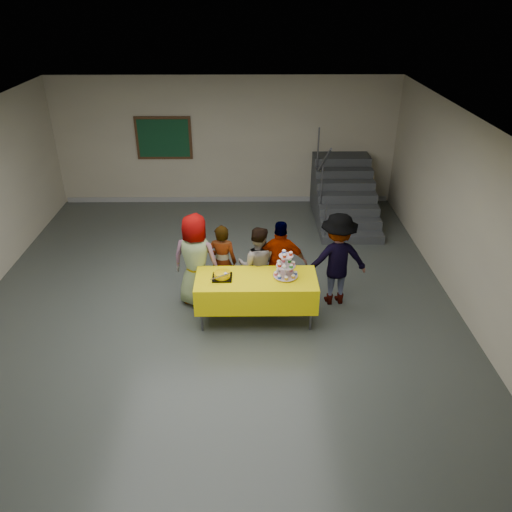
{
  "coord_description": "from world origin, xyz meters",
  "views": [
    {
      "loc": [
        0.58,
        -6.56,
        4.74
      ],
      "look_at": [
        0.66,
        0.21,
        1.05
      ],
      "focal_mm": 35.0,
      "sensor_mm": 36.0,
      "label": 1
    }
  ],
  "objects_px": {
    "noticeboard": "(164,138)",
    "cupcake_stand": "(286,267)",
    "bear_cake": "(222,275)",
    "schoolchild_a": "(196,260)",
    "schoolchild_c": "(257,265)",
    "schoolchild_e": "(337,259)",
    "staircase": "(343,195)",
    "bake_table": "(256,290)",
    "schoolchild_d": "(281,263)",
    "schoolchild_b": "(222,262)"
  },
  "relations": [
    {
      "from": "schoolchild_d",
      "to": "schoolchild_e",
      "type": "relative_size",
      "value": 0.92
    },
    {
      "from": "schoolchild_c",
      "to": "cupcake_stand",
      "type": "bearing_deg",
      "value": 133.98
    },
    {
      "from": "noticeboard",
      "to": "schoolchild_a",
      "type": "bearing_deg",
      "value": -75.79
    },
    {
      "from": "schoolchild_a",
      "to": "schoolchild_b",
      "type": "bearing_deg",
      "value": -147.27
    },
    {
      "from": "staircase",
      "to": "schoolchild_d",
      "type": "bearing_deg",
      "value": -114.42
    },
    {
      "from": "cupcake_stand",
      "to": "bear_cake",
      "type": "xyz_separation_m",
      "value": [
        -0.98,
        -0.02,
        -0.11
      ]
    },
    {
      "from": "cupcake_stand",
      "to": "schoolchild_d",
      "type": "xyz_separation_m",
      "value": [
        -0.04,
        0.49,
        -0.2
      ]
    },
    {
      "from": "schoolchild_b",
      "to": "schoolchild_d",
      "type": "bearing_deg",
      "value": 177.75
    },
    {
      "from": "schoolchild_b",
      "to": "schoolchild_c",
      "type": "distance_m",
      "value": 0.59
    },
    {
      "from": "cupcake_stand",
      "to": "staircase",
      "type": "height_order",
      "value": "staircase"
    },
    {
      "from": "bake_table",
      "to": "schoolchild_e",
      "type": "xyz_separation_m",
      "value": [
        1.32,
        0.52,
        0.24
      ]
    },
    {
      "from": "bake_table",
      "to": "cupcake_stand",
      "type": "distance_m",
      "value": 0.59
    },
    {
      "from": "schoolchild_a",
      "to": "schoolchild_e",
      "type": "height_order",
      "value": "schoolchild_e"
    },
    {
      "from": "schoolchild_b",
      "to": "noticeboard",
      "type": "bearing_deg",
      "value": -64.28
    },
    {
      "from": "bake_table",
      "to": "schoolchild_a",
      "type": "relative_size",
      "value": 1.18
    },
    {
      "from": "schoolchild_c",
      "to": "staircase",
      "type": "distance_m",
      "value": 4.09
    },
    {
      "from": "cupcake_stand",
      "to": "schoolchild_b",
      "type": "xyz_separation_m",
      "value": [
        -1.01,
        0.63,
        -0.26
      ]
    },
    {
      "from": "bear_cake",
      "to": "schoolchild_a",
      "type": "distance_m",
      "value": 0.68
    },
    {
      "from": "cupcake_stand",
      "to": "noticeboard",
      "type": "xyz_separation_m",
      "value": [
        -2.55,
        4.92,
        0.66
      ]
    },
    {
      "from": "bake_table",
      "to": "schoolchild_c",
      "type": "bearing_deg",
      "value": 87.22
    },
    {
      "from": "bear_cake",
      "to": "schoolchild_d",
      "type": "xyz_separation_m",
      "value": [
        0.94,
        0.52,
        -0.09
      ]
    },
    {
      "from": "bear_cake",
      "to": "noticeboard",
      "type": "distance_m",
      "value": 5.24
    },
    {
      "from": "schoolchild_b",
      "to": "cupcake_stand",
      "type": "bearing_deg",
      "value": 153.87
    },
    {
      "from": "staircase",
      "to": "schoolchild_a",
      "type": "bearing_deg",
      "value": -129.99
    },
    {
      "from": "schoolchild_c",
      "to": "schoolchild_d",
      "type": "bearing_deg",
      "value": 179.6
    },
    {
      "from": "schoolchild_c",
      "to": "schoolchild_e",
      "type": "height_order",
      "value": "schoolchild_e"
    },
    {
      "from": "bear_cake",
      "to": "schoolchild_a",
      "type": "xyz_separation_m",
      "value": [
        -0.45,
        0.51,
        -0.03
      ]
    },
    {
      "from": "bear_cake",
      "to": "schoolchild_e",
      "type": "distance_m",
      "value": 1.92
    },
    {
      "from": "schoolchild_a",
      "to": "noticeboard",
      "type": "height_order",
      "value": "noticeboard"
    },
    {
      "from": "schoolchild_c",
      "to": "schoolchild_e",
      "type": "xyz_separation_m",
      "value": [
        1.3,
        -0.04,
        0.12
      ]
    },
    {
      "from": "schoolchild_e",
      "to": "noticeboard",
      "type": "height_order",
      "value": "noticeboard"
    },
    {
      "from": "bear_cake",
      "to": "staircase",
      "type": "height_order",
      "value": "staircase"
    },
    {
      "from": "schoolchild_d",
      "to": "staircase",
      "type": "xyz_separation_m",
      "value": [
        1.63,
        3.59,
        -0.25
      ]
    },
    {
      "from": "cupcake_stand",
      "to": "staircase",
      "type": "distance_m",
      "value": 4.4
    },
    {
      "from": "schoolchild_a",
      "to": "schoolchild_e",
      "type": "bearing_deg",
      "value": -166.76
    },
    {
      "from": "schoolchild_a",
      "to": "schoolchild_e",
      "type": "distance_m",
      "value": 2.3
    },
    {
      "from": "bake_table",
      "to": "bear_cake",
      "type": "xyz_separation_m",
      "value": [
        -0.52,
        0.01,
        0.27
      ]
    },
    {
      "from": "bear_cake",
      "to": "schoolchild_e",
      "type": "xyz_separation_m",
      "value": [
        1.85,
        0.51,
        -0.03
      ]
    },
    {
      "from": "bake_table",
      "to": "bear_cake",
      "type": "relative_size",
      "value": 5.25
    },
    {
      "from": "schoolchild_d",
      "to": "noticeboard",
      "type": "distance_m",
      "value": 5.16
    },
    {
      "from": "noticeboard",
      "to": "cupcake_stand",
      "type": "bearing_deg",
      "value": -62.55
    },
    {
      "from": "bear_cake",
      "to": "schoolchild_b",
      "type": "xyz_separation_m",
      "value": [
        -0.03,
        0.66,
        -0.15
      ]
    },
    {
      "from": "schoolchild_b",
      "to": "schoolchild_d",
      "type": "height_order",
      "value": "schoolchild_d"
    },
    {
      "from": "bake_table",
      "to": "noticeboard",
      "type": "distance_m",
      "value": 5.48
    },
    {
      "from": "bake_table",
      "to": "schoolchild_a",
      "type": "bearing_deg",
      "value": 151.98
    },
    {
      "from": "bake_table",
      "to": "bear_cake",
      "type": "distance_m",
      "value": 0.59
    },
    {
      "from": "schoolchild_e",
      "to": "staircase",
      "type": "distance_m",
      "value": 3.68
    },
    {
      "from": "bear_cake",
      "to": "bake_table",
      "type": "bearing_deg",
      "value": -1.57
    },
    {
      "from": "cupcake_stand",
      "to": "schoolchild_e",
      "type": "xyz_separation_m",
      "value": [
        0.87,
        0.49,
        -0.14
      ]
    },
    {
      "from": "schoolchild_a",
      "to": "bake_table",
      "type": "bearing_deg",
      "value": 165.13
    }
  ]
}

